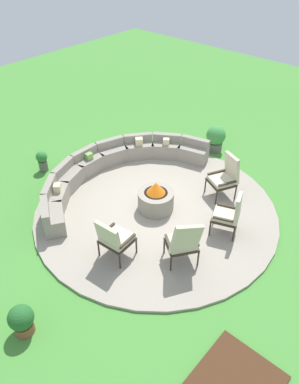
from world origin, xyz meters
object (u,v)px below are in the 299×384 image
Objects in this scene: lounge_chair_front_left at (114,238)px; potted_plant_2 at (216,138)px; potted_plant_0 at (22,320)px; lounge_chair_back_right at (225,176)px; lounge_chair_front_right at (183,242)px; potted_plant_1 at (42,160)px; curved_stone_bench at (113,167)px; fire_pit at (156,198)px; lounge_chair_back_left at (230,213)px.

lounge_chair_front_left is 5.11m from potted_plant_2.
lounge_chair_front_left is at bearing 0.83° from potted_plant_0.
lounge_chair_back_right is at bearing -5.10° from potted_plant_0.
lounge_chair_front_right reaches higher than potted_plant_1.
lounge_chair_front_right is (-1.21, -3.26, 0.31)m from curved_stone_bench.
lounge_chair_front_left is 2.22m from potted_plant_0.
potted_plant_0 is at bearing -165.49° from lounge_chair_front_right.
potted_plant_1 is at bearing 121.55° from curved_stone_bench.
lounge_chair_front_right is at bearing 129.96° from lounge_chair_back_right.
lounge_chair_back_right is at bearing -30.66° from fire_pit.
lounge_chair_front_left is 3.96m from potted_plant_1.
lounge_chair_front_right is 2.55m from lounge_chair_back_right.
fire_pit is 1.79m from lounge_chair_front_left.
lounge_chair_back_right is 4.94m from potted_plant_1.
lounge_chair_back_right reaches higher than potted_plant_2.
lounge_chair_front_left is 0.96× the size of lounge_chair_back_left.
potted_plant_0 is at bearing 111.11° from lounge_chair_back_right.
lounge_chair_back_right reaches higher than potted_plant_1.
fire_pit is at bearing 82.64° from lounge_chair_back_left.
potted_plant_1 is 5.01m from potted_plant_2.
fire_pit is 3.33m from potted_plant_2.
lounge_chair_back_left is 1.34× the size of potted_plant_2.
lounge_chair_front_left is at bearing -104.11° from potted_plant_1.
lounge_chair_back_left reaches higher than potted_plant_2.
lounge_chair_back_left is at bearing -142.04° from potted_plant_2.
lounge_chair_back_right is at bearing -62.12° from potted_plant_1.
potted_plant_1 is at bearing 144.11° from potted_plant_2.
curved_stone_bench is 4.74m from potted_plant_0.
fire_pit is 1.09× the size of potted_plant_2.
potted_plant_1 is 0.76× the size of potted_plant_2.
potted_plant_0 is (-4.21, -2.17, 0.01)m from curved_stone_bench.
potted_plant_1 is (3.17, 3.87, -0.00)m from potted_plant_0.
curved_stone_bench is at bearing 51.60° from lounge_chair_back_right.
lounge_chair_front_left is 2.54m from lounge_chair_back_left.
lounge_chair_back_left is 5.31m from potted_plant_1.
lounge_chair_front_left is 3.31m from lounge_chair_back_right.
lounge_chair_front_left is 1.38m from lounge_chair_front_right.
lounge_chair_front_right reaches higher than curved_stone_bench.
lounge_chair_back_right reaches higher than lounge_chair_front_left.
potted_plant_2 is at bearing 8.78° from fire_pit.
fire_pit is 1.39× the size of potted_plant_0.
potted_plant_0 is at bearing -173.87° from fire_pit.
lounge_chair_back_right reaches higher than potted_plant_0.
lounge_chair_back_left reaches higher than curved_stone_bench.
lounge_chair_front_left is at bearing 126.93° from lounge_chair_back_left.
lounge_chair_back_right is (3.27, -0.52, 0.03)m from lounge_chair_front_left.
lounge_chair_back_left is 0.93× the size of lounge_chair_back_right.
curved_stone_bench is 6.44× the size of potted_plant_2.
potted_plant_0 is at bearing -152.77° from curved_stone_bench.
potted_plant_2 is at bearing 95.02° from lounge_chair_front_left.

